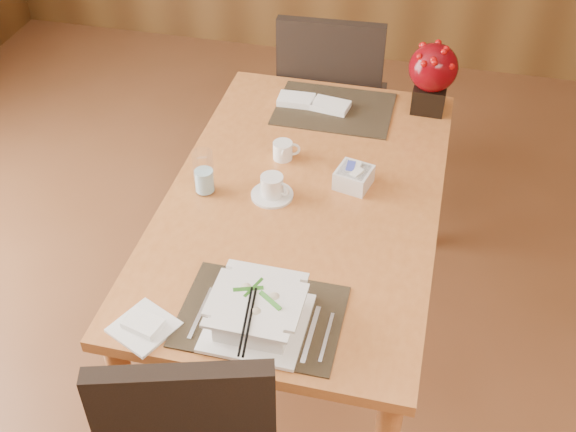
% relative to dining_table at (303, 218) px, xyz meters
% --- Properties ---
extents(dining_table, '(0.90, 1.50, 0.75)m').
position_rel_dining_table_xyz_m(dining_table, '(0.00, 0.00, 0.00)').
color(dining_table, '#BF6F35').
rests_on(dining_table, ground).
extents(placemat_near, '(0.45, 0.33, 0.01)m').
position_rel_dining_table_xyz_m(placemat_near, '(0.00, -0.55, 0.10)').
color(placemat_near, black).
rests_on(placemat_near, dining_table).
extents(placemat_far, '(0.45, 0.33, 0.01)m').
position_rel_dining_table_xyz_m(placemat_far, '(0.00, 0.55, 0.10)').
color(placemat_far, black).
rests_on(placemat_far, dining_table).
extents(soup_setting, '(0.27, 0.27, 0.11)m').
position_rel_dining_table_xyz_m(soup_setting, '(-0.00, -0.58, 0.15)').
color(soup_setting, white).
rests_on(soup_setting, dining_table).
extents(coffee_cup, '(0.14, 0.14, 0.08)m').
position_rel_dining_table_xyz_m(coffee_cup, '(-0.10, -0.03, 0.13)').
color(coffee_cup, white).
rests_on(coffee_cup, dining_table).
extents(water_glass, '(0.08, 0.08, 0.16)m').
position_rel_dining_table_xyz_m(water_glass, '(-0.33, -0.05, 0.18)').
color(water_glass, white).
rests_on(water_glass, dining_table).
extents(creamer_jug, '(0.11, 0.11, 0.06)m').
position_rel_dining_table_xyz_m(creamer_jug, '(-0.12, 0.19, 0.13)').
color(creamer_jug, white).
rests_on(creamer_jug, dining_table).
extents(sugar_caddy, '(0.13, 0.13, 0.07)m').
position_rel_dining_table_xyz_m(sugar_caddy, '(0.15, 0.09, 0.13)').
color(sugar_caddy, white).
rests_on(sugar_caddy, dining_table).
extents(berry_decor, '(0.19, 0.19, 0.27)m').
position_rel_dining_table_xyz_m(berry_decor, '(0.35, 0.64, 0.25)').
color(berry_decor, black).
rests_on(berry_decor, dining_table).
extents(napkins_far, '(0.29, 0.12, 0.03)m').
position_rel_dining_table_xyz_m(napkins_far, '(-0.07, 0.55, 0.12)').
color(napkins_far, white).
rests_on(napkins_far, dining_table).
extents(bread_plate, '(0.20, 0.20, 0.01)m').
position_rel_dining_table_xyz_m(bread_plate, '(-0.30, -0.67, 0.10)').
color(bread_plate, white).
rests_on(bread_plate, dining_table).
extents(far_chair, '(0.48, 0.49, 0.99)m').
position_rel_dining_table_xyz_m(far_chair, '(-0.07, 0.92, -0.09)').
color(far_chair, black).
rests_on(far_chair, ground).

